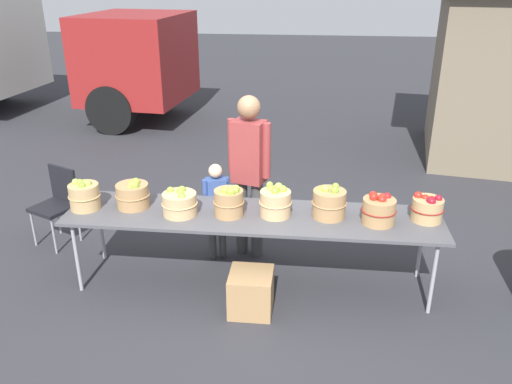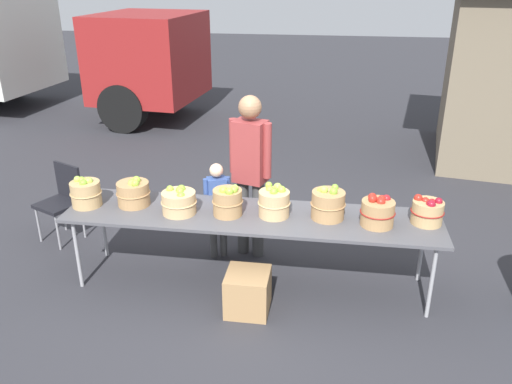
% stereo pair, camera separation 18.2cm
% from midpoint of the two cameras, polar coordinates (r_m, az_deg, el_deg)
% --- Properties ---
extents(ground_plane, '(40.00, 40.00, 0.00)m').
position_cam_midpoint_polar(ground_plane, '(5.24, 0.52, -9.88)').
color(ground_plane, '#2D2D33').
extents(market_table, '(3.50, 0.76, 0.75)m').
position_cam_midpoint_polar(market_table, '(4.88, 0.55, -2.82)').
color(market_table, '#4C4C51').
rests_on(market_table, ground).
extents(apple_basket_green_0, '(0.30, 0.30, 0.29)m').
position_cam_midpoint_polar(apple_basket_green_0, '(5.23, -17.12, -0.08)').
color(apple_basket_green_0, tan).
rests_on(apple_basket_green_0, market_table).
extents(apple_basket_green_1, '(0.33, 0.33, 0.28)m').
position_cam_midpoint_polar(apple_basket_green_1, '(5.13, -12.24, -0.09)').
color(apple_basket_green_1, '#A87F51').
rests_on(apple_basket_green_1, market_table).
extents(apple_basket_green_2, '(0.34, 0.34, 0.26)m').
position_cam_midpoint_polar(apple_basket_green_2, '(4.89, -7.35, -1.06)').
color(apple_basket_green_2, tan).
rests_on(apple_basket_green_2, market_table).
extents(apple_basket_green_3, '(0.29, 0.29, 0.30)m').
position_cam_midpoint_polar(apple_basket_green_3, '(4.81, -2.02, -1.04)').
color(apple_basket_green_3, '#A87F51').
rests_on(apple_basket_green_3, market_table).
extents(apple_basket_green_4, '(0.30, 0.30, 0.30)m').
position_cam_midpoint_polar(apple_basket_green_4, '(4.80, 3.09, -1.12)').
color(apple_basket_green_4, tan).
rests_on(apple_basket_green_4, market_table).
extents(apple_basket_green_5, '(0.32, 0.32, 0.31)m').
position_cam_midpoint_polar(apple_basket_green_5, '(4.81, 8.93, -1.32)').
color(apple_basket_green_5, '#A87F51').
rests_on(apple_basket_green_5, market_table).
extents(apple_basket_red_0, '(0.31, 0.31, 0.29)m').
position_cam_midpoint_polar(apple_basket_red_0, '(4.77, 14.20, -2.11)').
color(apple_basket_red_0, '#A87F51').
rests_on(apple_basket_red_0, market_table).
extents(apple_basket_red_1, '(0.30, 0.30, 0.26)m').
position_cam_midpoint_polar(apple_basket_red_1, '(4.93, 19.19, -1.97)').
color(apple_basket_red_1, tan).
rests_on(apple_basket_red_1, market_table).
extents(vendor_adult, '(0.44, 0.31, 1.74)m').
position_cam_midpoint_polar(vendor_adult, '(5.30, 0.35, 2.95)').
color(vendor_adult, '#3F3F3F').
rests_on(vendor_adult, ground).
extents(child_customer, '(0.26, 0.20, 1.06)m').
position_cam_midpoint_polar(child_customer, '(5.41, -3.28, -1.24)').
color(child_customer, '#3F3F3F').
rests_on(child_customer, ground).
extents(folding_chair, '(0.53, 0.53, 0.86)m').
position_cam_midpoint_polar(folding_chair, '(6.19, -19.60, -0.48)').
color(folding_chair, black).
rests_on(folding_chair, ground).
extents(produce_crate, '(0.38, 0.38, 0.38)m').
position_cam_midpoint_polar(produce_crate, '(4.77, 0.21, -10.85)').
color(produce_crate, '#A87F51').
rests_on(produce_crate, ground).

